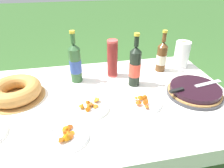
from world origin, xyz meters
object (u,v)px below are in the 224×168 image
object	(u,v)px
juice_bottle_red	(135,66)
snack_plate_far	(91,107)
snack_plate_near	(68,136)
bundt_cake	(15,91)
cider_bottle_green	(75,63)
serving_knife	(192,87)
paper_towel_roll	(182,54)
berry_tart	(195,91)
cup_stack	(112,59)
snack_plate_left	(144,102)
cider_bottle_amber	(162,56)

from	to	relation	value
juice_bottle_red	snack_plate_far	world-z (taller)	juice_bottle_red
snack_plate_near	snack_plate_far	bearing A→B (deg)	57.88
bundt_cake	cider_bottle_green	size ratio (longest dim) A/B	0.96
serving_knife	juice_bottle_red	xyz separation A→B (m)	(-0.30, 0.20, 0.07)
bundt_cake	serving_knife	bearing A→B (deg)	-10.20
paper_towel_roll	berry_tart	bearing A→B (deg)	-104.93
cup_stack	juice_bottle_red	world-z (taller)	juice_bottle_red
snack_plate_left	juice_bottle_red	bearing A→B (deg)	88.29
snack_plate_left	paper_towel_roll	xyz separation A→B (m)	(0.44, 0.42, 0.09)
snack_plate_near	paper_towel_roll	distance (m)	1.06
snack_plate_left	berry_tart	bearing A→B (deg)	5.03
juice_bottle_red	snack_plate_left	xyz separation A→B (m)	(-0.01, -0.22, -0.12)
juice_bottle_red	bundt_cake	bearing A→B (deg)	-179.38
snack_plate_near	bundt_cake	bearing A→B (deg)	127.62
paper_towel_roll	snack_plate_near	bearing A→B (deg)	-145.51
snack_plate_near	snack_plate_left	bearing A→B (deg)	23.01
cup_stack	cider_bottle_amber	distance (m)	0.37
berry_tart	cider_bottle_green	size ratio (longest dim) A/B	0.95
berry_tart	cider_bottle_amber	size ratio (longest dim) A/B	1.08
cider_bottle_amber	paper_towel_roll	size ratio (longest dim) A/B	1.51
serving_knife	cider_bottle_amber	distance (m)	0.36
cup_stack	snack_plate_near	bearing A→B (deg)	-120.09
berry_tart	snack_plate_far	xyz separation A→B (m)	(-0.64, -0.01, -0.02)
bundt_cake	snack_plate_left	xyz separation A→B (m)	(0.74, -0.21, -0.04)
serving_knife	snack_plate_left	distance (m)	0.31
paper_towel_roll	cider_bottle_green	bearing A→B (deg)	-174.98
cup_stack	snack_plate_left	bearing A→B (deg)	-73.30
cider_bottle_amber	snack_plate_near	distance (m)	0.90
cup_stack	paper_towel_roll	distance (m)	0.55
serving_knife	cider_bottle_amber	bearing A→B (deg)	87.67
bundt_cake	cider_bottle_green	distance (m)	0.40
bundt_cake	berry_tart	bearing A→B (deg)	-9.66
berry_tart	juice_bottle_red	xyz separation A→B (m)	(-0.33, 0.19, 0.11)
paper_towel_roll	cider_bottle_amber	bearing A→B (deg)	-169.21
cider_bottle_amber	cider_bottle_green	bearing A→B (deg)	-176.66
cider_bottle_amber	cup_stack	bearing A→B (deg)	-178.17
serving_knife	snack_plate_near	size ratio (longest dim) A/B	1.88
cup_stack	cider_bottle_amber	world-z (taller)	cider_bottle_amber
bundt_cake	cup_stack	bearing A→B (deg)	14.11
bundt_cake	snack_plate_far	xyz separation A→B (m)	(0.43, -0.20, -0.04)
berry_tart	paper_towel_roll	size ratio (longest dim) A/B	1.64
berry_tart	cider_bottle_green	distance (m)	0.78
cider_bottle_amber	paper_towel_roll	distance (m)	0.18
cider_bottle_amber	snack_plate_near	size ratio (longest dim) A/B	1.54
cup_stack	snack_plate_far	world-z (taller)	cup_stack
snack_plate_far	cider_bottle_green	bearing A→B (deg)	100.50
cider_bottle_green	snack_plate_far	world-z (taller)	cider_bottle_green
cup_stack	paper_towel_roll	bearing A→B (deg)	4.79
cider_bottle_amber	juice_bottle_red	distance (m)	0.30
cider_bottle_amber	bundt_cake	bearing A→B (deg)	-170.38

